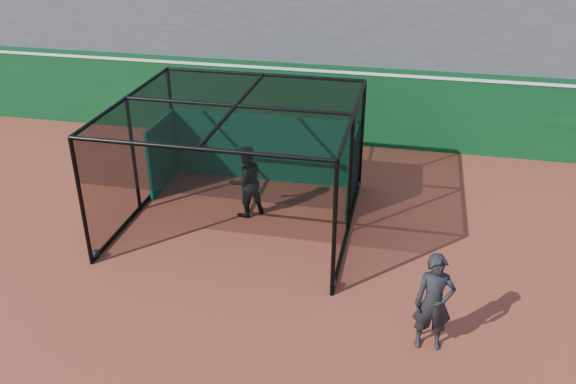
# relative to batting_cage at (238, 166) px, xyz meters

# --- Properties ---
(ground) EXTENTS (120.00, 120.00, 0.00)m
(ground) POSITION_rel_batting_cage_xyz_m (1.10, -2.91, -1.49)
(ground) COLOR brown
(ground) RESTS_ON ground
(outfield_wall) EXTENTS (50.00, 0.50, 2.50)m
(outfield_wall) POSITION_rel_batting_cage_xyz_m (1.10, 5.59, -0.20)
(outfield_wall) COLOR #0B3C19
(outfield_wall) RESTS_ON ground
(batting_cage) EXTENTS (5.43, 5.13, 2.99)m
(batting_cage) POSITION_rel_batting_cage_xyz_m (0.00, 0.00, 0.00)
(batting_cage) COLOR black
(batting_cage) RESTS_ON ground
(batter) EXTENTS (1.13, 1.12, 1.84)m
(batter) POSITION_rel_batting_cage_xyz_m (0.07, 0.35, -0.57)
(batter) COLOR black
(batter) RESTS_ON ground
(on_deck_player) EXTENTS (0.75, 0.54, 1.91)m
(on_deck_player) POSITION_rel_batting_cage_xyz_m (4.60, -3.65, -0.54)
(on_deck_player) COLOR black
(on_deck_player) RESTS_ON ground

